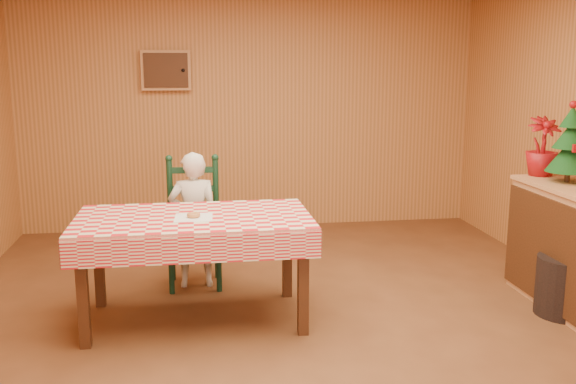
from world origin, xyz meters
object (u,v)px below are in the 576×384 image
Objects in this scene: dining_table at (194,227)px; seated_child at (194,220)px; ladder_chair at (194,225)px; christmas_tree at (570,146)px; storage_bin at (566,286)px.

dining_table is 0.74m from seated_child.
christmas_tree is (2.84, -0.76, 0.71)m from ladder_chair.
dining_table is 2.67× the size of christmas_tree.
ladder_chair is (-0.00, 0.79, -0.18)m from dining_table.
seated_child is 2.59× the size of storage_bin.
seated_child is 3.00m from christmas_tree.
ladder_chair is 2.48× the size of storage_bin.
storage_bin is at bearing 158.93° from seated_child.
ladder_chair reaches higher than storage_bin.
seated_child reaches higher than storage_bin.
ladder_chair is 1.74× the size of christmas_tree.
dining_table is at bearing -90.00° from ladder_chair.
ladder_chair is at bearing 90.00° from dining_table.
dining_table is at bearing 90.00° from seated_child.
seated_child is at bearing 90.00° from dining_table.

